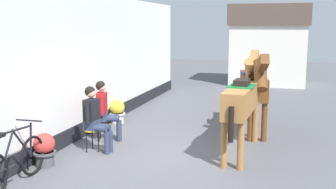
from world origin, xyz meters
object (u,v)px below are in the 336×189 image
at_px(spare_stool_white, 248,102).
at_px(seated_visitor_far, 105,108).
at_px(seated_visitor_near, 94,116).
at_px(saddled_horse_near, 243,98).
at_px(saddled_horse_far, 254,86).
at_px(flower_planter_far, 117,111).
at_px(flower_planter_near, 44,149).
at_px(leaning_bicycle, 14,163).

bearing_deg(spare_stool_white, seated_visitor_far, -128.57).
height_order(seated_visitor_near, saddled_horse_near, saddled_horse_near).
relative_size(seated_visitor_near, saddled_horse_far, 0.47).
relative_size(seated_visitor_near, saddled_horse_near, 0.46).
bearing_deg(flower_planter_far, spare_stool_white, 31.03).
bearing_deg(flower_planter_near, saddled_horse_far, 45.81).
height_order(seated_visitor_far, saddled_horse_far, saddled_horse_far).
bearing_deg(seated_visitor_near, spare_stool_white, 58.32).
bearing_deg(saddled_horse_near, saddled_horse_far, 87.43).
distance_m(saddled_horse_far, spare_stool_white, 2.07).
xyz_separation_m(seated_visitor_near, saddled_horse_far, (3.05, 2.58, 0.38)).
distance_m(saddled_horse_near, flower_planter_near, 4.07).
bearing_deg(flower_planter_near, flower_planter_far, 90.58).
bearing_deg(flower_planter_near, saddled_horse_near, 29.03).
height_order(saddled_horse_far, flower_planter_far, saddled_horse_far).
bearing_deg(seated_visitor_far, flower_planter_near, -100.83).
distance_m(leaning_bicycle, spare_stool_white, 7.30).
relative_size(seated_visitor_near, flower_planter_near, 2.17).
bearing_deg(spare_stool_white, leaning_bicycle, -116.13).
xyz_separation_m(saddled_horse_near, leaning_bicycle, (-3.42, -2.91, -0.76)).
relative_size(seated_visitor_far, spare_stool_white, 3.02).
relative_size(flower_planter_far, leaning_bicycle, 0.36).
height_order(seated_visitor_near, leaning_bicycle, seated_visitor_near).
relative_size(seated_visitor_near, seated_visitor_far, 1.00).
bearing_deg(leaning_bicycle, flower_planter_near, 93.79).
relative_size(saddled_horse_near, flower_planter_far, 4.69).
distance_m(seated_visitor_near, spare_stool_white, 5.28).
xyz_separation_m(seated_visitor_far, spare_stool_white, (2.91, 3.65, -0.38)).
bearing_deg(spare_stool_white, saddled_horse_near, -86.78).
xyz_separation_m(seated_visitor_far, flower_planter_near, (-0.37, -1.92, -0.44)).
distance_m(seated_visitor_far, saddled_horse_far, 3.66).
bearing_deg(spare_stool_white, seated_visitor_near, -121.68).
relative_size(saddled_horse_near, spare_stool_white, 6.52).
bearing_deg(saddled_horse_near, spare_stool_white, 93.22).
xyz_separation_m(flower_planter_far, spare_stool_white, (3.32, 2.00, 0.07)).
bearing_deg(saddled_horse_near, flower_planter_near, -150.97).
height_order(saddled_horse_far, leaning_bicycle, saddled_horse_far).
bearing_deg(saddled_horse_far, leaning_bicycle, -126.98).
height_order(saddled_horse_far, spare_stool_white, saddled_horse_far).
distance_m(saddled_horse_near, leaning_bicycle, 4.56).
bearing_deg(seated_visitor_far, saddled_horse_near, 0.25).
xyz_separation_m(seated_visitor_near, seated_visitor_far, (-0.15, 0.83, 0.00)).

